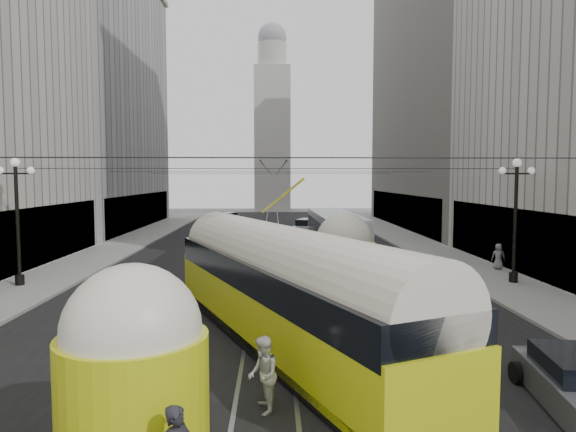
{
  "coord_description": "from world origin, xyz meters",
  "views": [
    {
      "loc": [
        0.2,
        -7.87,
        5.54
      ],
      "look_at": [
        0.84,
        15.03,
        3.83
      ],
      "focal_mm": 32.0,
      "sensor_mm": 36.0,
      "label": 1
    }
  ],
  "objects": [
    {
      "name": "building_right_far",
      "position": [
        20.0,
        48.0,
        16.31
      ],
      "size": [
        12.6,
        32.6,
        32.6
      ],
      "color": "#514C47",
      "rests_on": "ground"
    },
    {
      "name": "lamppost_right_mid",
      "position": [
        12.6,
        18.0,
        3.74
      ],
      "size": [
        1.86,
        0.44,
        6.37
      ],
      "color": "black",
      "rests_on": "sidewalk_right"
    },
    {
      "name": "road",
      "position": [
        0.0,
        32.5,
        0.0
      ],
      "size": [
        20.0,
        85.0,
        0.02
      ],
      "primitive_type": "cube",
      "color": "black",
      "rests_on": "ground"
    },
    {
      "name": "pedestrian_sidewalk_right",
      "position": [
        13.42,
        21.67,
        0.92
      ],
      "size": [
        0.84,
        0.63,
        1.53
      ],
      "primitive_type": "imported",
      "rotation": [
        0.0,
        0.0,
        2.89
      ],
      "color": "slate",
      "rests_on": "sidewalk_right"
    },
    {
      "name": "pedestrian_crossing_b",
      "position": [
        -0.06,
        3.9,
        0.91
      ],
      "size": [
        0.78,
        0.95,
        1.82
      ],
      "primitive_type": "imported",
      "rotation": [
        0.0,
        0.0,
        -1.46
      ],
      "color": "silver",
      "rests_on": "ground"
    },
    {
      "name": "sidewalk_right",
      "position": [
        12.0,
        36.0,
        0.07
      ],
      "size": [
        4.0,
        72.0,
        0.15
      ],
      "primitive_type": "cube",
      "color": "gray",
      "rests_on": "ground"
    },
    {
      "name": "lamppost_left_mid",
      "position": [
        -12.6,
        18.0,
        3.74
      ],
      "size": [
        1.86,
        0.44,
        6.37
      ],
      "color": "black",
      "rests_on": "sidewalk_left"
    },
    {
      "name": "distant_tower",
      "position": [
        0.0,
        80.0,
        14.97
      ],
      "size": [
        6.0,
        6.0,
        31.36
      ],
      "color": "#B2AFA8",
      "rests_on": "ground"
    },
    {
      "name": "sidewalk_left",
      "position": [
        -12.0,
        36.0,
        0.07
      ],
      "size": [
        4.0,
        72.0,
        0.15
      ],
      "primitive_type": "cube",
      "color": "gray",
      "rests_on": "ground"
    },
    {
      "name": "catenary",
      "position": [
        0.12,
        31.49,
        5.88
      ],
      "size": [
        25.0,
        72.0,
        0.23
      ],
      "color": "black",
      "rests_on": "ground"
    },
    {
      "name": "sedan_white_far",
      "position": [
        3.55,
        41.6,
        0.71
      ],
      "size": [
        3.63,
        5.33,
        1.56
      ],
      "color": "white",
      "rests_on": "ground"
    },
    {
      "name": "streetcar",
      "position": [
        0.5,
        8.8,
        1.94
      ],
      "size": [
        8.86,
        16.91,
        3.98
      ],
      "color": "#C4CD11",
      "rests_on": "ground"
    },
    {
      "name": "city_bus",
      "position": [
        4.37,
        26.56,
        1.72
      ],
      "size": [
        2.91,
        12.42,
        3.14
      ],
      "color": "#A5A9AB",
      "rests_on": "ground"
    },
    {
      "name": "rail_left",
      "position": [
        -0.75,
        32.5,
        0.0
      ],
      "size": [
        0.12,
        85.0,
        0.04
      ],
      "primitive_type": "cube",
      "color": "gray",
      "rests_on": "ground"
    },
    {
      "name": "rail_right",
      "position": [
        0.75,
        32.5,
        0.0
      ],
      "size": [
        0.12,
        85.0,
        0.04
      ],
      "primitive_type": "cube",
      "color": "gray",
      "rests_on": "ground"
    },
    {
      "name": "sedan_dark_far",
      "position": [
        -5.39,
        54.91,
        0.58
      ],
      "size": [
        3.02,
        4.38,
        1.28
      ],
      "color": "black",
      "rests_on": "ground"
    },
    {
      "name": "sedan_grey",
      "position": [
        7.5,
        4.04,
        0.58
      ],
      "size": [
        2.2,
        4.26,
        1.29
      ],
      "color": "#4F5053",
      "rests_on": "ground"
    },
    {
      "name": "building_left_far",
      "position": [
        -19.99,
        48.0,
        14.31
      ],
      "size": [
        12.6,
        28.6,
        28.6
      ],
      "color": "#999999",
      "rests_on": "ground"
    }
  ]
}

